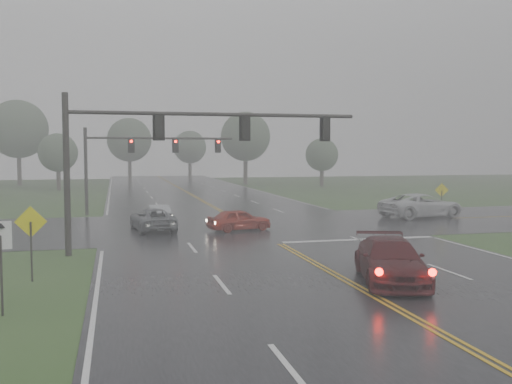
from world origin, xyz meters
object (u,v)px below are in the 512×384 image
object	(u,v)px
sedan_silver	(159,223)
pickup_white	(421,218)
sedan_maroon	(390,282)
signal_gantry_near	(163,142)
signal_gantry_far	(133,154)
sedan_red	(239,231)
car_grey	(153,230)

from	to	relation	value
sedan_silver	pickup_white	world-z (taller)	pickup_white
sedan_maroon	sedan_silver	world-z (taller)	sedan_maroon
sedan_maroon	pickup_white	size ratio (longest dim) A/B	0.86
signal_gantry_near	signal_gantry_far	size ratio (longest dim) A/B	1.24
sedan_maroon	pickup_white	bearing A→B (deg)	73.65
sedan_red	signal_gantry_near	xyz separation A→B (m)	(-4.93, -6.11, 5.17)
pickup_white	signal_gantry_near	distance (m)	22.01
sedan_red	car_grey	distance (m)	5.19
sedan_red	signal_gantry_near	bearing A→B (deg)	129.68
car_grey	signal_gantry_far	xyz separation A→B (m)	(-0.81, 9.73, 4.56)
signal_gantry_near	signal_gantry_far	world-z (taller)	signal_gantry_near
sedan_red	signal_gantry_far	distance (m)	13.36
car_grey	signal_gantry_near	world-z (taller)	signal_gantry_near
sedan_maroon	signal_gantry_near	size ratio (longest dim) A/B	0.38
sedan_silver	signal_gantry_far	xyz separation A→B (m)	(-1.41, 6.21, 4.56)
sedan_silver	signal_gantry_far	bearing A→B (deg)	-79.48
car_grey	pickup_white	xyz separation A→B (m)	(19.12, 2.20, 0.00)
pickup_white	signal_gantry_far	world-z (taller)	signal_gantry_far
car_grey	pickup_white	distance (m)	19.25
car_grey	signal_gantry_near	xyz separation A→B (m)	(0.06, -7.52, 5.17)
sedan_maroon	signal_gantry_near	distance (m)	12.26
sedan_red	signal_gantry_far	size ratio (longest dim) A/B	0.34
car_grey	pickup_white	size ratio (longest dim) A/B	0.77
sedan_maroon	pickup_white	distance (m)	21.48
sedan_maroon	sedan_red	bearing A→B (deg)	116.23
sedan_maroon	sedan_red	size ratio (longest dim) A/B	1.39
sedan_maroon	signal_gantry_far	bearing A→B (deg)	124.46
signal_gantry_far	sedan_red	bearing A→B (deg)	-62.51
sedan_maroon	signal_gantry_near	xyz separation A→B (m)	(-7.39, 8.31, 5.17)
pickup_white	signal_gantry_near	xyz separation A→B (m)	(-19.06, -9.72, 5.17)
sedan_red	car_grey	size ratio (longest dim) A/B	0.81
pickup_white	car_grey	bearing A→B (deg)	86.79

